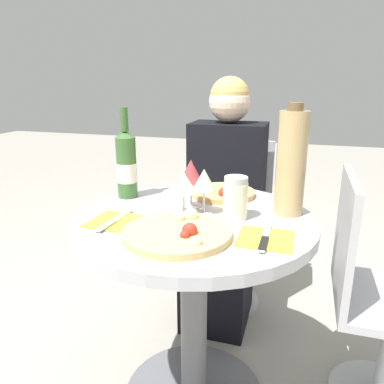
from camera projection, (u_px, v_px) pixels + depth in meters
dining_table at (194, 274)px, 1.25m from camera, size 0.77×0.77×0.72m
chair_behind_diner at (229, 226)px, 1.95m from camera, size 0.41×0.41×0.84m
seated_diner at (223, 214)px, 1.79m from camera, size 0.35×0.45×1.15m
chair_empty_side at (376, 300)px, 1.30m from camera, size 0.41×0.41×0.84m
pizza_large at (178, 232)px, 1.04m from camera, size 0.30×0.30×0.05m
pizza_small_far at (223, 193)px, 1.39m from camera, size 0.24×0.24×0.05m
wine_bottle at (126, 165)px, 1.35m from camera, size 0.07×0.07×0.33m
tall_carafe at (291, 163)px, 1.17m from camera, size 0.09×0.09×0.35m
sugar_shaker at (235, 198)px, 1.15m from camera, size 0.08×0.08×0.13m
wine_glass_center at (204, 180)px, 1.19m from camera, size 0.07×0.07×0.15m
wine_glass_front_left at (184, 183)px, 1.17m from camera, size 0.08×0.08×0.14m
wine_glass_back_left at (191, 172)px, 1.24m from camera, size 0.08×0.08×0.17m
place_setting_left at (114, 221)px, 1.14m from camera, size 0.16×0.19×0.01m
place_setting_right at (265, 239)px, 1.01m from camera, size 0.15×0.19×0.01m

